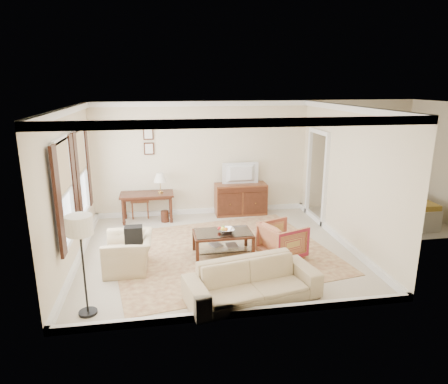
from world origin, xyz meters
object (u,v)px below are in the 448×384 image
object	(u,v)px
writing_desk	(147,198)
club_armchair	(128,247)
sofa	(253,275)
tv	(241,167)
striped_armchair	(282,239)
sideboard	(241,199)
coffee_table	(223,237)

from	to	relation	value
writing_desk	club_armchair	xyz separation A→B (m)	(-0.30, -2.66, -0.17)
writing_desk	sofa	distance (m)	4.42
writing_desk	sofa	bearing A→B (deg)	-67.45
writing_desk	tv	bearing A→B (deg)	2.85
striped_armchair	sofa	world-z (taller)	sofa
sideboard	coffee_table	distance (m)	2.62
striped_armchair	club_armchair	bearing A→B (deg)	70.71
sofa	sideboard	bearing A→B (deg)	69.23
writing_desk	sideboard	distance (m)	2.40
sideboard	striped_armchair	bearing A→B (deg)	-84.63
tv	sofa	world-z (taller)	tv
sideboard	club_armchair	distance (m)	3.88
sideboard	striped_armchair	xyz separation A→B (m)	(0.26, -2.76, -0.02)
writing_desk	club_armchair	size ratio (longest dim) A/B	1.32
writing_desk	tv	xyz separation A→B (m)	(2.39, 0.12, 0.67)
tv	club_armchair	xyz separation A→B (m)	(-2.68, -2.78, -0.83)
sideboard	sofa	size ratio (longest dim) A/B	0.63
sideboard	coffee_table	world-z (taller)	sideboard
striped_armchair	sofa	distance (m)	1.74
sideboard	writing_desk	bearing A→B (deg)	-176.67
sideboard	tv	bearing A→B (deg)	-90.00
writing_desk	sideboard	world-z (taller)	sideboard
tv	writing_desk	bearing A→B (deg)	2.85
coffee_table	writing_desk	bearing A→B (deg)	122.98
striped_armchair	tv	bearing A→B (deg)	-14.65
striped_armchair	club_armchair	xyz separation A→B (m)	(-2.94, -0.04, 0.04)
tv	sofa	distance (m)	4.34
club_armchair	sofa	size ratio (longest dim) A/B	0.47
writing_desk	striped_armchair	distance (m)	3.73
striped_armchair	sofa	xyz separation A→B (m)	(-0.95, -1.46, 0.03)
sideboard	tv	distance (m)	0.86
tv	sideboard	bearing A→B (deg)	-90.00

